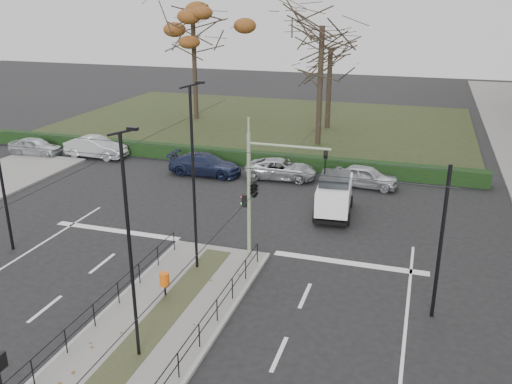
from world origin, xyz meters
TOP-DOWN VIEW (x-y plane):
  - ground at (0.00, 0.00)m, footprint 140.00×140.00m
  - median_island at (0.00, -2.50)m, footprint 4.40×15.00m
  - park at (-6.00, 32.00)m, footprint 38.00×26.00m
  - hedge at (-6.00, 18.60)m, footprint 38.00×1.00m
  - median_railing at (0.00, -2.60)m, footprint 4.14×13.24m
  - catenary at (0.00, 1.62)m, footprint 20.00×34.00m
  - traffic_light at (1.84, 4.50)m, footprint 3.94×2.22m
  - litter_bin at (-0.59, 0.11)m, footprint 0.39×0.39m
  - streetlamp_median_near at (0.30, -3.60)m, footprint 0.65×0.13m
  - streetlamp_median_far at (-0.33, 2.73)m, footprint 0.68×0.14m
  - parked_car_first at (-19.43, 16.09)m, footprint 4.16×1.86m
  - parked_car_second at (-14.73, 17.02)m, footprint 4.76×1.72m
  - parked_car_third at (-5.29, 15.57)m, footprint 4.97×2.04m
  - parked_car_fourth at (-0.15, 16.30)m, footprint 4.88×2.57m
  - white_van at (4.28, 11.09)m, footprint 2.24×4.34m
  - rust_tree at (-12.99, 31.84)m, footprint 9.04×9.04m
  - bare_tree_center at (0.12, 31.73)m, footprint 7.41×7.41m
  - bare_tree_near at (0.48, 25.53)m, footprint 7.72×7.72m
  - parked_car_fifth at (5.42, 16.27)m, footprint 4.21×2.03m

SIDE VIEW (x-z plane):
  - ground at x=0.00m, z-range 0.00..0.00m
  - park at x=-6.00m, z-range 0.00..0.10m
  - median_island at x=0.00m, z-range 0.00..0.14m
  - hedge at x=-6.00m, z-range 0.00..1.00m
  - parked_car_fourth at x=-0.15m, z-range 0.00..1.31m
  - parked_car_fifth at x=5.42m, z-range 0.00..1.39m
  - parked_car_first at x=-19.43m, z-range 0.00..1.39m
  - parked_car_third at x=-5.29m, z-range 0.00..1.44m
  - parked_car_second at x=-14.73m, z-range 0.00..1.56m
  - litter_bin at x=-0.59m, z-range 0.35..1.35m
  - median_railing at x=0.00m, z-range 0.52..1.44m
  - white_van at x=4.28m, z-range 0.05..2.34m
  - catenary at x=0.00m, z-range 0.42..6.42m
  - traffic_light at x=1.84m, z-range 0.62..6.41m
  - streetlamp_median_near at x=0.30m, z-range 0.21..7.97m
  - streetlamp_median_far at x=-0.33m, z-range 0.21..8.37m
  - bare_tree_center at x=0.12m, z-range 1.97..11.42m
  - bare_tree_near at x=0.48m, z-range 2.53..14.85m
  - rust_tree at x=-12.99m, z-range 3.24..15.34m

